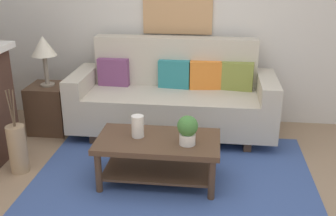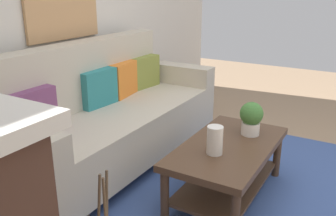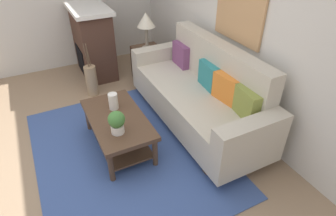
% 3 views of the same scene
% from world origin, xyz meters
% --- Properties ---
extents(ground_plane, '(9.43, 9.43, 0.00)m').
position_xyz_m(ground_plane, '(0.00, 0.00, 0.00)').
color(ground_plane, '#9E7F60').
extents(wall_back, '(5.43, 0.10, 2.70)m').
position_xyz_m(wall_back, '(0.00, 2.10, 1.35)').
color(wall_back, silver).
rests_on(wall_back, ground_plane).
extents(area_rug, '(2.59, 2.03, 0.01)m').
position_xyz_m(area_rug, '(0.00, 0.50, 0.01)').
color(area_rug, '#3D5693').
rests_on(area_rug, ground_plane).
extents(couch, '(2.28, 0.84, 1.08)m').
position_xyz_m(couch, '(-0.12, 1.57, 0.43)').
color(couch, beige).
rests_on(couch, ground_plane).
extents(throw_pillow_plum, '(0.37, 0.14, 0.32)m').
position_xyz_m(throw_pillow_plum, '(-0.83, 1.69, 0.68)').
color(throw_pillow_plum, '#7A4270').
rests_on(throw_pillow_plum, couch).
extents(throw_pillow_teal, '(0.37, 0.15, 0.32)m').
position_xyz_m(throw_pillow_teal, '(-0.12, 1.69, 0.68)').
color(throw_pillow_teal, teal).
rests_on(throw_pillow_teal, couch).
extents(throw_pillow_orange, '(0.37, 0.16, 0.32)m').
position_xyz_m(throw_pillow_orange, '(0.24, 1.69, 0.68)').
color(throw_pillow_orange, orange).
rests_on(throw_pillow_orange, couch).
extents(throw_pillow_olive, '(0.37, 0.17, 0.32)m').
position_xyz_m(throw_pillow_olive, '(0.60, 1.69, 0.68)').
color(throw_pillow_olive, olive).
rests_on(throw_pillow_olive, couch).
extents(coffee_table, '(1.10, 0.60, 0.43)m').
position_xyz_m(coffee_table, '(-0.13, 0.46, 0.31)').
color(coffee_table, '#513826').
rests_on(coffee_table, ground_plane).
extents(tabletop_vase, '(0.11, 0.11, 0.20)m').
position_xyz_m(tabletop_vase, '(-0.32, 0.49, 0.53)').
color(tabletop_vase, white).
rests_on(tabletop_vase, coffee_table).
extents(potted_plant_tabletop, '(0.18, 0.18, 0.26)m').
position_xyz_m(potted_plant_tabletop, '(0.13, 0.39, 0.57)').
color(potted_plant_tabletop, white).
rests_on(potted_plant_tabletop, coffee_table).
extents(side_table, '(0.44, 0.44, 0.56)m').
position_xyz_m(side_table, '(-1.56, 1.46, 0.28)').
color(side_table, '#513826').
rests_on(side_table, ground_plane).
extents(table_lamp, '(0.28, 0.28, 0.57)m').
position_xyz_m(table_lamp, '(-1.56, 1.46, 0.99)').
color(table_lamp, gray).
rests_on(table_lamp, side_table).
extents(floor_vase, '(0.17, 0.17, 0.47)m').
position_xyz_m(floor_vase, '(-1.49, 0.49, 0.24)').
color(floor_vase, tan).
rests_on(floor_vase, ground_plane).
extents(floor_vase_branch_a, '(0.04, 0.01, 0.36)m').
position_xyz_m(floor_vase_branch_a, '(-1.47, 0.49, 0.65)').
color(floor_vase_branch_a, brown).
rests_on(floor_vase_branch_a, floor_vase).
extents(floor_vase_branch_b, '(0.02, 0.04, 0.36)m').
position_xyz_m(floor_vase_branch_b, '(-1.50, 0.50, 0.65)').
color(floor_vase_branch_b, brown).
rests_on(floor_vase_branch_b, floor_vase).
extents(floor_vase_branch_c, '(0.03, 0.03, 0.36)m').
position_xyz_m(floor_vase_branch_c, '(-1.50, 0.47, 0.65)').
color(floor_vase_branch_c, brown).
rests_on(floor_vase_branch_c, floor_vase).
extents(framed_painting, '(0.82, 0.03, 0.70)m').
position_xyz_m(framed_painting, '(-0.12, 2.03, 1.43)').
color(framed_painting, tan).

